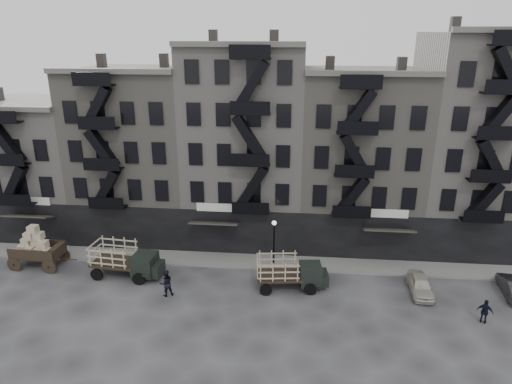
# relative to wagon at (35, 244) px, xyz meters

# --- Properties ---
(ground) EXTENTS (140.00, 140.00, 0.00)m
(ground) POSITION_rel_wagon_xyz_m (16.13, -1.42, -2.00)
(ground) COLOR #38383A
(ground) RESTS_ON ground
(sidewalk) EXTENTS (55.00, 2.50, 0.15)m
(sidewalk) POSITION_rel_wagon_xyz_m (16.13, 2.33, -1.93)
(sidewalk) COLOR slate
(sidewalk) RESTS_ON ground
(building_west) EXTENTS (10.00, 11.35, 13.20)m
(building_west) POSITION_rel_wagon_xyz_m (-3.87, 8.41, 4.00)
(building_west) COLOR gray
(building_west) RESTS_ON ground
(building_midwest) EXTENTS (10.00, 11.35, 16.20)m
(building_midwest) POSITION_rel_wagon_xyz_m (6.13, 8.41, 5.50)
(building_midwest) COLOR gray
(building_midwest) RESTS_ON ground
(building_center) EXTENTS (10.00, 11.35, 18.20)m
(building_center) POSITION_rel_wagon_xyz_m (16.13, 8.41, 6.50)
(building_center) COLOR gray
(building_center) RESTS_ON ground
(building_mideast) EXTENTS (10.00, 11.35, 16.20)m
(building_mideast) POSITION_rel_wagon_xyz_m (26.13, 8.41, 5.50)
(building_mideast) COLOR gray
(building_mideast) RESTS_ON ground
(building_east) EXTENTS (10.00, 11.35, 19.20)m
(building_east) POSITION_rel_wagon_xyz_m (36.13, 8.41, 7.00)
(building_east) COLOR gray
(building_east) RESTS_ON ground
(lamp_post) EXTENTS (0.36, 0.36, 4.28)m
(lamp_post) POSITION_rel_wagon_xyz_m (19.13, 1.18, 0.78)
(lamp_post) COLOR black
(lamp_post) RESTS_ON ground
(wagon) EXTENTS (4.23, 2.40, 3.51)m
(wagon) POSITION_rel_wagon_xyz_m (0.00, 0.00, 0.00)
(wagon) COLOR black
(wagon) RESTS_ON ground
(stake_truck_west) EXTENTS (5.68, 2.73, 2.76)m
(stake_truck_west) POSITION_rel_wagon_xyz_m (7.70, -0.83, -0.43)
(stake_truck_west) COLOR black
(stake_truck_west) RESTS_ON ground
(stake_truck_east) EXTENTS (5.38, 2.65, 2.61)m
(stake_truck_east) POSITION_rel_wagon_xyz_m (20.48, -1.40, -0.51)
(stake_truck_east) COLOR black
(stake_truck_east) RESTS_ON ground
(car_east) EXTENTS (1.63, 3.80, 1.28)m
(car_east) POSITION_rel_wagon_xyz_m (30.00, -1.16, -1.36)
(car_east) COLOR #B8B3A5
(car_east) RESTS_ON ground
(pedestrian_mid) EXTENTS (1.22, 1.14, 2.01)m
(pedestrian_mid) POSITION_rel_wagon_xyz_m (11.64, -3.27, -0.99)
(pedestrian_mid) COLOR black
(pedestrian_mid) RESTS_ON ground
(policeman) EXTENTS (1.08, 0.82, 1.71)m
(policeman) POSITION_rel_wagon_xyz_m (33.28, -4.51, -1.15)
(policeman) COLOR black
(policeman) RESTS_ON ground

